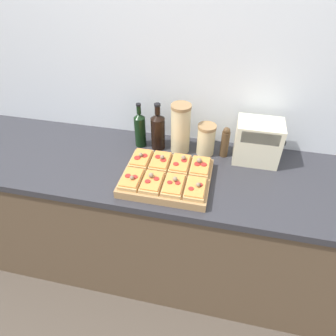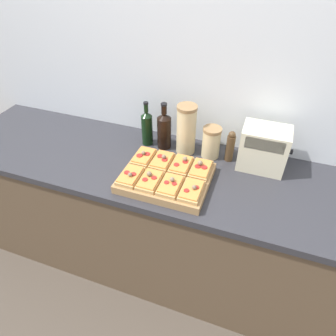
# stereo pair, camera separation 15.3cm
# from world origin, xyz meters

# --- Properties ---
(ground_plane) EXTENTS (12.00, 12.00, 0.00)m
(ground_plane) POSITION_xyz_m (0.00, 0.00, 0.00)
(ground_plane) COLOR #4C4238
(wall_back) EXTENTS (6.00, 0.06, 2.50)m
(wall_back) POSITION_xyz_m (0.00, 0.67, 1.25)
(wall_back) COLOR silver
(wall_back) RESTS_ON ground_plane
(kitchen_counter) EXTENTS (2.63, 0.67, 0.92)m
(kitchen_counter) POSITION_xyz_m (0.00, 0.32, 0.46)
(kitchen_counter) COLOR brown
(kitchen_counter) RESTS_ON ground_plane
(cutting_board) EXTENTS (0.45, 0.36, 0.04)m
(cutting_board) POSITION_xyz_m (0.04, 0.21, 0.95)
(cutting_board) COLOR #A37A4C
(cutting_board) RESTS_ON kitchen_counter
(pizza_slice_back_left) EXTENTS (0.10, 0.16, 0.05)m
(pizza_slice_back_left) POSITION_xyz_m (-0.12, 0.30, 0.98)
(pizza_slice_back_left) COLOR tan
(pizza_slice_back_left) RESTS_ON cutting_board
(pizza_slice_back_midleft) EXTENTS (0.10, 0.16, 0.05)m
(pizza_slice_back_midleft) POSITION_xyz_m (-0.01, 0.30, 0.98)
(pizza_slice_back_midleft) COLOR tan
(pizza_slice_back_midleft) RESTS_ON cutting_board
(pizza_slice_back_midright) EXTENTS (0.10, 0.16, 0.05)m
(pizza_slice_back_midright) POSITION_xyz_m (0.10, 0.30, 0.98)
(pizza_slice_back_midright) COLOR tan
(pizza_slice_back_midright) RESTS_ON cutting_board
(pizza_slice_back_right) EXTENTS (0.10, 0.16, 0.06)m
(pizza_slice_back_right) POSITION_xyz_m (0.21, 0.30, 0.98)
(pizza_slice_back_right) COLOR tan
(pizza_slice_back_right) RESTS_ON cutting_board
(pizza_slice_front_left) EXTENTS (0.10, 0.16, 0.05)m
(pizza_slice_front_left) POSITION_xyz_m (-0.12, 0.12, 0.98)
(pizza_slice_front_left) COLOR tan
(pizza_slice_front_left) RESTS_ON cutting_board
(pizza_slice_front_midleft) EXTENTS (0.10, 0.16, 0.05)m
(pizza_slice_front_midleft) POSITION_xyz_m (-0.01, 0.13, 0.98)
(pizza_slice_front_midleft) COLOR tan
(pizza_slice_front_midleft) RESTS_ON cutting_board
(pizza_slice_front_midright) EXTENTS (0.10, 0.16, 0.05)m
(pizza_slice_front_midright) POSITION_xyz_m (0.10, 0.13, 0.98)
(pizza_slice_front_midright) COLOR tan
(pizza_slice_front_midright) RESTS_ON cutting_board
(pizza_slice_front_right) EXTENTS (0.10, 0.16, 0.05)m
(pizza_slice_front_right) POSITION_xyz_m (0.21, 0.12, 0.98)
(pizza_slice_front_right) COLOR tan
(pizza_slice_front_right) RESTS_ON cutting_board
(olive_oil_bottle) EXTENTS (0.07, 0.07, 0.28)m
(olive_oil_bottle) POSITION_xyz_m (-0.18, 0.50, 1.04)
(olive_oil_bottle) COLOR black
(olive_oil_bottle) RESTS_ON kitchen_counter
(wine_bottle) EXTENTS (0.08, 0.08, 0.29)m
(wine_bottle) POSITION_xyz_m (-0.07, 0.50, 1.04)
(wine_bottle) COLOR black
(wine_bottle) RESTS_ON kitchen_counter
(grain_jar_tall) EXTENTS (0.11, 0.11, 0.29)m
(grain_jar_tall) POSITION_xyz_m (0.06, 0.50, 1.07)
(grain_jar_tall) COLOR beige
(grain_jar_tall) RESTS_ON kitchen_counter
(grain_jar_short) EXTENTS (0.10, 0.10, 0.19)m
(grain_jar_short) POSITION_xyz_m (0.21, 0.50, 1.02)
(grain_jar_short) COLOR beige
(grain_jar_short) RESTS_ON kitchen_counter
(pepper_mill) EXTENTS (0.05, 0.05, 0.19)m
(pepper_mill) POSITION_xyz_m (0.32, 0.50, 1.02)
(pepper_mill) COLOR #47331E
(pepper_mill) RESTS_ON kitchen_counter
(toaster_oven) EXTENTS (0.27, 0.17, 0.24)m
(toaster_oven) POSITION_xyz_m (0.49, 0.50, 1.04)
(toaster_oven) COLOR beige
(toaster_oven) RESTS_ON kitchen_counter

